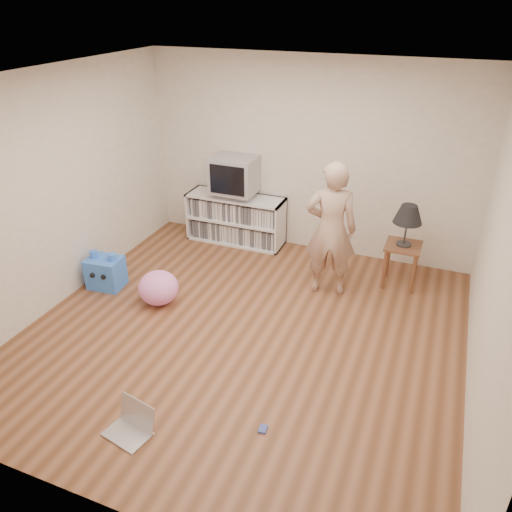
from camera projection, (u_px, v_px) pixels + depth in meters
The scene contains 13 objects.
ground at pixel (243, 333), 5.37m from camera, with size 4.50×4.50×0.00m, color brown.
walls at pixel (242, 223), 4.76m from camera, with size 4.52×4.52×2.60m.
ceiling at pixel (240, 80), 4.15m from camera, with size 4.50×4.50×0.01m, color white.
media_unit at pixel (236, 218), 7.20m from camera, with size 1.40×0.45×0.70m.
dvd_deck at pixel (235, 194), 7.00m from camera, with size 0.45×0.35×0.07m, color gray.
crt_tv at pixel (235, 174), 6.86m from camera, with size 0.60×0.53×0.50m.
side_table at pixel (402, 255), 6.07m from camera, with size 0.42×0.42×0.55m.
table_lamp at pixel (408, 215), 5.82m from camera, with size 0.34×0.34×0.52m.
person at pixel (331, 230), 5.75m from camera, with size 0.60×0.39×1.64m, color tan.
laptop at pixel (132, 424), 4.15m from camera, with size 0.42×0.37×0.26m.
playing_cards at pixel (263, 429), 4.18m from camera, with size 0.07×0.09×0.02m, color #4455B6.
plush_blue at pixel (106, 272), 6.13m from camera, with size 0.43×0.38×0.47m.
plush_pink at pixel (159, 288), 5.81m from camera, with size 0.47×0.47×0.40m, color #FF85D9.
Camera 1 is at (1.74, -3.99, 3.26)m, focal length 35.00 mm.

